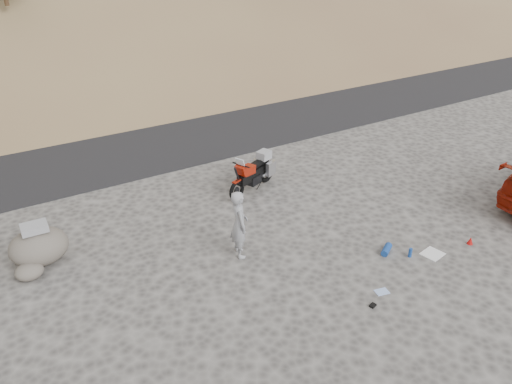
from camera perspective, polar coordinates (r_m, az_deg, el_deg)
ground at (r=12.28m, az=5.93°, el=-5.94°), size 140.00×140.00×0.00m
road at (r=19.38m, az=-10.24°, el=6.93°), size 120.00×7.00×0.05m
motorcycle at (r=14.47m, az=-0.19°, el=2.23°), size 1.97×1.06×1.24m
man at (r=11.87m, az=-1.87°, el=-7.11°), size 0.54×0.69×1.67m
boulder at (r=12.38m, az=-23.59°, el=-5.65°), size 1.53×1.39×1.03m
small_rock at (r=12.09m, az=-24.48°, el=-8.25°), size 0.68×0.62×0.36m
gear_white_cloth at (r=12.57m, az=19.52°, el=-6.68°), size 0.55×0.51×0.02m
gear_blue_mat at (r=12.26m, az=14.69°, el=-6.39°), size 0.45×0.36×0.17m
gear_bottle at (r=12.26m, az=17.22°, el=-6.64°), size 0.10×0.10×0.22m
gear_funnel at (r=13.24m, az=23.30°, el=-5.13°), size 0.19×0.19×0.19m
gear_glove_a at (r=10.67m, az=13.20°, el=-12.50°), size 0.17×0.14×0.04m
gear_blue_cloth at (r=11.08m, az=14.19°, el=-10.99°), size 0.32×0.27×0.01m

